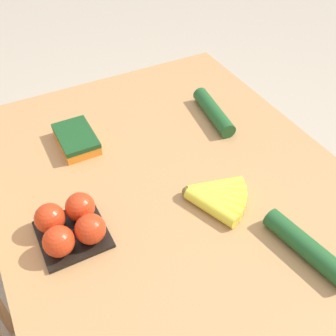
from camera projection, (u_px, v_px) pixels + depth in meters
ground_plane at (168, 300)px, 1.64m from camera, size 12.00×12.00×0.00m
dining_table at (168, 198)px, 1.20m from camera, size 1.17×0.98×0.74m
banana_bunch at (214, 197)px, 1.05m from camera, size 0.17×0.17×0.04m
tomato_pack at (70, 225)px, 0.95m from camera, size 0.16×0.16×0.09m
carrot_bag at (76, 138)px, 1.22m from camera, size 0.17×0.11×0.04m
cucumber_near at (213, 112)px, 1.32m from camera, size 0.24×0.08×0.05m
cucumber_far at (307, 247)px, 0.92m from camera, size 0.24×0.09×0.05m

